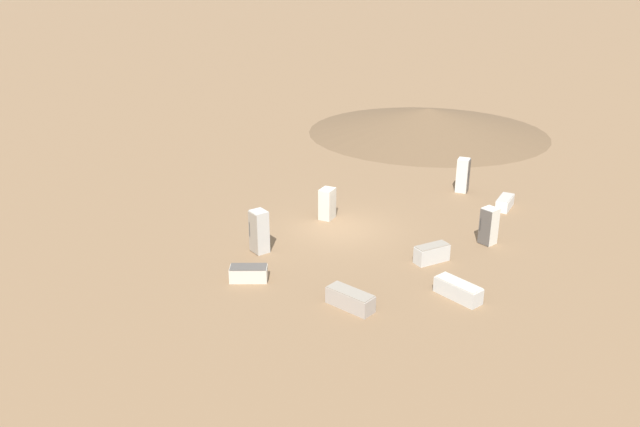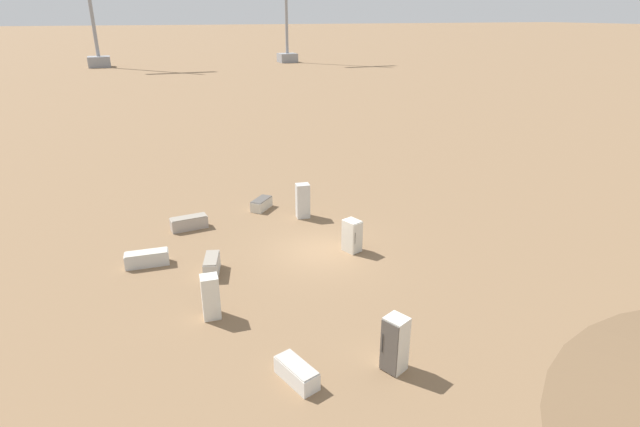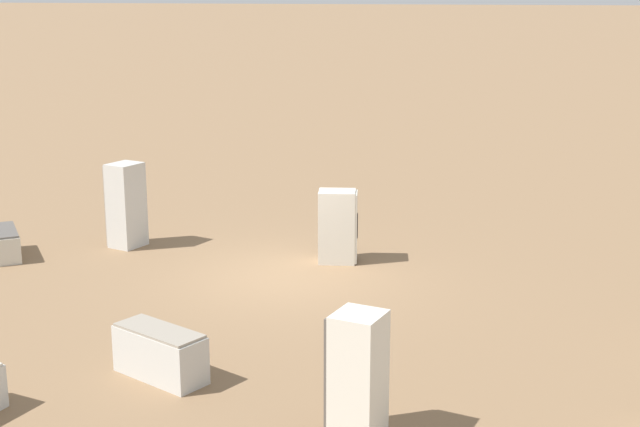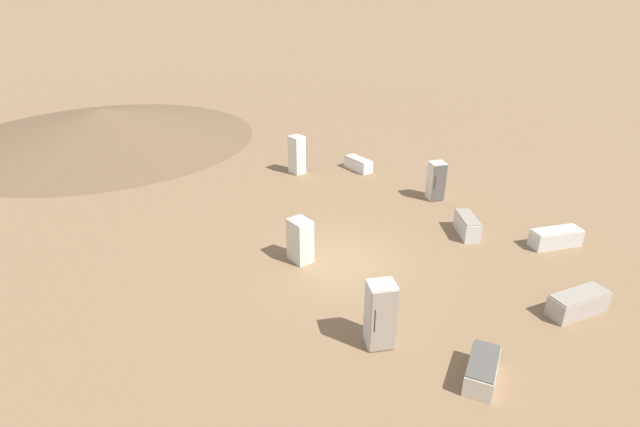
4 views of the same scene
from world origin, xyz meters
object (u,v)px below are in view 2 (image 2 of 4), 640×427
discarded_fridge_0 (147,259)px  discarded_fridge_4 (395,344)px  discarded_fridge_3 (303,201)px  discarded_fridge_5 (352,236)px  discarded_fridge_6 (189,223)px  power_pylon_0 (286,15)px  discarded_fridge_7 (261,204)px  power_pylon_1 (91,10)px  discarded_fridge_8 (212,265)px  discarded_fridge_2 (211,297)px  discarded_fridge_1 (297,373)px

discarded_fridge_0 → discarded_fridge_4: size_ratio=1.01×
discarded_fridge_3 → discarded_fridge_5: size_ratio=1.23×
discarded_fridge_6 → power_pylon_0: bearing=153.8°
discarded_fridge_5 → discarded_fridge_7: size_ratio=1.01×
power_pylon_1 → discarded_fridge_4: power_pylon_1 is taller
discarded_fridge_4 → power_pylon_0: bearing=-40.3°
discarded_fridge_4 → discarded_fridge_6: 13.92m
discarded_fridge_4 → discarded_fridge_8: (4.10, -8.12, -0.55)m
discarded_fridge_7 → discarded_fridge_8: bearing=-77.8°
discarded_fridge_0 → discarded_fridge_2: 5.35m
discarded_fridge_4 → discarded_fridge_8: bearing=2.5°
discarded_fridge_0 → discarded_fridge_5: discarded_fridge_5 is taller
discarded_fridge_1 → discarded_fridge_2: bearing=-85.8°
discarded_fridge_1 → discarded_fridge_5: discarded_fridge_5 is taller
discarded_fridge_1 → discarded_fridge_5: size_ratio=1.08×
discarded_fridge_1 → discarded_fridge_8: size_ratio=1.05×
power_pylon_0 → power_pylon_1: size_ratio=0.91×
discarded_fridge_6 → discarded_fridge_8: 5.09m
power_pylon_1 → discarded_fridge_2: bearing=93.2°
discarded_fridge_0 → discarded_fridge_8: size_ratio=1.19×
discarded_fridge_3 → discarded_fridge_0: bearing=-153.5°
discarded_fridge_6 → discarded_fridge_7: (-4.12, -1.36, -0.03)m
power_pylon_1 → discarded_fridge_8: (-6.05, 95.06, -10.44)m
discarded_fridge_5 → discarded_fridge_0: bearing=-32.0°
discarded_fridge_1 → discarded_fridge_5: (-5.17, -7.36, 0.45)m
power_pylon_1 → discarded_fridge_7: 89.79m
discarded_fridge_2 → discarded_fridge_3: 9.92m
discarded_fridge_3 → discarded_fridge_7: (1.76, -1.93, -0.63)m
discarded_fridge_1 → discarded_fridge_4: 3.05m
discarded_fridge_5 → discarded_fridge_6: size_ratio=0.81×
power_pylon_1 → discarded_fridge_8: bearing=93.6°
discarded_fridge_4 → discarded_fridge_8: size_ratio=1.18×
discarded_fridge_4 → discarded_fridge_7: discarded_fridge_4 is taller
discarded_fridge_6 → discarded_fridge_0: bearing=-38.9°
discarded_fridge_2 → discarded_fridge_5: (-6.91, -3.04, -0.07)m
discarded_fridge_4 → discarded_fridge_5: (-2.24, -7.92, -0.16)m
power_pylon_0 → discarded_fridge_8: size_ratio=20.43×
power_pylon_0 → discarded_fridge_8: power_pylon_0 is taller
discarded_fridge_2 → discarded_fridge_6: size_ratio=0.89×
discarded_fridge_6 → power_pylon_1: bearing=178.4°
discarded_fridge_5 → discarded_fridge_8: discarded_fridge_5 is taller
power_pylon_0 → discarded_fridge_5: (26.38, 91.77, -9.12)m
discarded_fridge_1 → discarded_fridge_8: discarded_fridge_8 is taller
discarded_fridge_4 → discarded_fridge_7: (0.24, -14.56, -0.62)m
discarded_fridge_2 → discarded_fridge_7: discarded_fridge_2 is taller
discarded_fridge_2 → discarded_fridge_4: bearing=-42.5°
discarded_fridge_3 → discarded_fridge_8: size_ratio=1.19×
discarded_fridge_2 → discarded_fridge_5: bearing=27.5°
discarded_fridge_8 → discarded_fridge_0: bearing=160.9°
discarded_fridge_0 → discarded_fridge_6: bearing=150.2°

